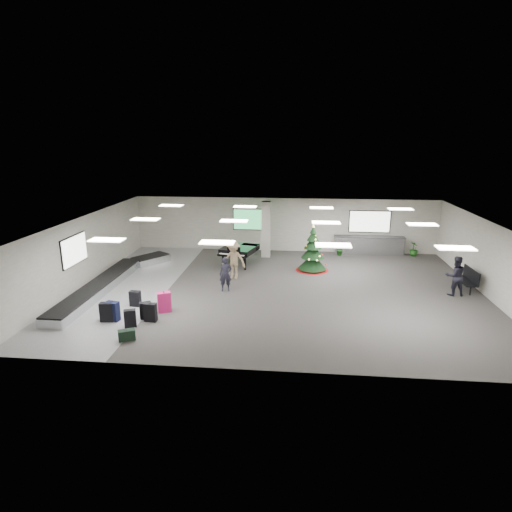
# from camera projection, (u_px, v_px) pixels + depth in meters

# --- Properties ---
(ground) EXTENTS (18.00, 18.00, 0.00)m
(ground) POSITION_uv_depth(u_px,v_px,m) (279.00, 290.00, 19.38)
(ground) COLOR #353130
(ground) RESTS_ON ground
(room_envelope) EXTENTS (18.02, 14.02, 3.21)m
(room_envelope) POSITION_uv_depth(u_px,v_px,m) (272.00, 236.00, 19.43)
(room_envelope) COLOR #A8A499
(room_envelope) RESTS_ON ground
(baggage_carousel) EXTENTS (2.28, 9.71, 0.43)m
(baggage_carousel) POSITION_uv_depth(u_px,v_px,m) (111.00, 281.00, 19.97)
(baggage_carousel) COLOR silver
(baggage_carousel) RESTS_ON ground
(service_counter) EXTENTS (4.05, 0.65, 1.08)m
(service_counter) POSITION_uv_depth(u_px,v_px,m) (369.00, 245.00, 25.14)
(service_counter) COLOR silver
(service_counter) RESTS_ON ground
(suitcase_0) EXTENTS (0.48, 0.37, 0.68)m
(suitcase_0) POSITION_uv_depth(u_px,v_px,m) (130.00, 318.00, 15.52)
(suitcase_0) COLOR black
(suitcase_0) RESTS_ON ground
(suitcase_1) EXTENTS (0.48, 0.28, 0.74)m
(suitcase_1) POSITION_uv_depth(u_px,v_px,m) (150.00, 312.00, 15.99)
(suitcase_1) COLOR black
(suitcase_1) RESTS_ON ground
(pink_suitcase) EXTENTS (0.59, 0.48, 0.83)m
(pink_suitcase) POSITION_uv_depth(u_px,v_px,m) (164.00, 302.00, 16.85)
(pink_suitcase) COLOR #D21B65
(pink_suitcase) RESTS_ON ground
(suitcase_3) EXTENTS (0.49, 0.41, 0.67)m
(suitcase_3) POSITION_uv_depth(u_px,v_px,m) (146.00, 310.00, 16.26)
(suitcase_3) COLOR black
(suitcase_3) RESTS_ON ground
(navy_suitcase) EXTENTS (0.54, 0.38, 0.77)m
(navy_suitcase) POSITION_uv_depth(u_px,v_px,m) (113.00, 311.00, 16.03)
(navy_suitcase) COLOR black
(navy_suitcase) RESTS_ON ground
(suitcase_5) EXTENTS (0.51, 0.31, 0.76)m
(suitcase_5) POSITION_uv_depth(u_px,v_px,m) (107.00, 312.00, 15.98)
(suitcase_5) COLOR black
(suitcase_5) RESTS_ON ground
(green_duffel) EXTENTS (0.62, 0.50, 0.39)m
(green_duffel) POSITION_uv_depth(u_px,v_px,m) (127.00, 335.00, 14.53)
(green_duffel) COLOR black
(green_duffel) RESTS_ON ground
(suitcase_8) EXTENTS (0.45, 0.28, 0.66)m
(suitcase_8) POSITION_uv_depth(u_px,v_px,m) (135.00, 299.00, 17.44)
(suitcase_8) COLOR black
(suitcase_8) RESTS_ON ground
(christmas_tree) EXTENTS (1.72, 1.72, 2.45)m
(christmas_tree) POSITION_uv_depth(u_px,v_px,m) (312.00, 255.00, 22.03)
(christmas_tree) COLOR maroon
(christmas_tree) RESTS_ON ground
(grand_piano) EXTENTS (2.05, 2.41, 1.19)m
(grand_piano) POSITION_uv_depth(u_px,v_px,m) (239.00, 250.00, 22.90)
(grand_piano) COLOR black
(grand_piano) RESTS_ON ground
(bench) EXTENTS (0.60, 1.62, 1.02)m
(bench) POSITION_uv_depth(u_px,v_px,m) (468.00, 278.00, 19.18)
(bench) COLOR black
(bench) RESTS_ON ground
(traveler_a) EXTENTS (0.62, 0.47, 1.54)m
(traveler_a) POSITION_uv_depth(u_px,v_px,m) (226.00, 274.00, 19.07)
(traveler_a) COLOR black
(traveler_a) RESTS_ON ground
(traveler_b) EXTENTS (1.35, 0.96, 1.89)m
(traveler_b) POSITION_uv_depth(u_px,v_px,m) (234.00, 260.00, 20.71)
(traveler_b) COLOR #8F7858
(traveler_b) RESTS_ON ground
(traveler_bench) EXTENTS (0.92, 0.76, 1.76)m
(traveler_bench) POSITION_uv_depth(u_px,v_px,m) (455.00, 276.00, 18.51)
(traveler_bench) COLOR black
(traveler_bench) RESTS_ON ground
(potted_plant_left) EXTENTS (0.54, 0.54, 0.77)m
(potted_plant_left) POSITION_uv_depth(u_px,v_px,m) (340.00, 249.00, 24.91)
(potted_plant_left) COLOR #143C13
(potted_plant_left) RESTS_ON ground
(potted_plant_right) EXTENTS (0.62, 0.62, 0.84)m
(potted_plant_right) POSITION_uv_depth(u_px,v_px,m) (414.00, 249.00, 24.79)
(potted_plant_right) COLOR #143C13
(potted_plant_right) RESTS_ON ground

